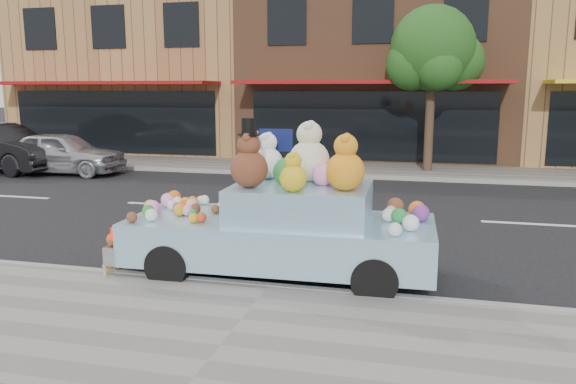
% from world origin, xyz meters
% --- Properties ---
extents(ground, '(120.00, 120.00, 0.00)m').
position_xyz_m(ground, '(0.00, 0.00, 0.00)').
color(ground, black).
rests_on(ground, ground).
extents(near_sidewalk, '(60.00, 3.00, 0.12)m').
position_xyz_m(near_sidewalk, '(0.00, -6.50, 0.06)').
color(near_sidewalk, gray).
rests_on(near_sidewalk, ground).
extents(far_sidewalk, '(60.00, 3.00, 0.12)m').
position_xyz_m(far_sidewalk, '(0.00, 6.50, 0.06)').
color(far_sidewalk, gray).
rests_on(far_sidewalk, ground).
extents(near_kerb, '(60.00, 0.12, 0.13)m').
position_xyz_m(near_kerb, '(0.00, -5.00, 0.07)').
color(near_kerb, gray).
rests_on(near_kerb, ground).
extents(far_kerb, '(60.00, 0.12, 0.13)m').
position_xyz_m(far_kerb, '(0.00, 5.00, 0.07)').
color(far_kerb, gray).
rests_on(far_kerb, ground).
extents(storefront_left, '(10.00, 9.80, 7.30)m').
position_xyz_m(storefront_left, '(-10.00, 11.97, 3.64)').
color(storefront_left, '#9F7442').
rests_on(storefront_left, ground).
extents(storefront_mid, '(10.00, 9.80, 7.30)m').
position_xyz_m(storefront_mid, '(0.00, 11.97, 3.64)').
color(storefront_mid, brown).
rests_on(storefront_mid, ground).
extents(street_tree, '(3.00, 2.70, 5.22)m').
position_xyz_m(street_tree, '(2.03, 6.55, 3.69)').
color(street_tree, '#38281C').
rests_on(street_tree, ground).
extents(car_silver, '(4.02, 1.70, 1.35)m').
position_xyz_m(car_silver, '(-9.29, 3.68, 0.68)').
color(car_silver, '#B5B6BA').
rests_on(car_silver, ground).
extents(art_car, '(4.53, 1.88, 2.29)m').
position_xyz_m(art_car, '(0.00, -4.27, 0.81)').
color(art_car, black).
rests_on(art_car, ground).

